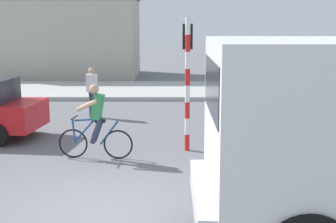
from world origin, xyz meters
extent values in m
plane|color=slate|center=(0.00, 0.00, 0.00)|extent=(120.00, 120.00, 0.00)
cube|color=#ADADA8|center=(0.00, 13.59, 0.08)|extent=(80.00, 5.00, 0.16)
cube|color=silver|center=(1.45, -1.63, 0.80)|extent=(0.25, 2.38, 0.36)
cube|color=black|center=(1.60, -1.63, 2.30)|extent=(0.13, 2.13, 0.70)
torus|color=black|center=(2.54, -0.35, 0.55)|extent=(1.10, 0.24, 1.10)
cylinder|color=red|center=(2.54, -0.35, 0.55)|extent=(0.50, 0.30, 0.50)
torus|color=black|center=(-1.23, 3.08, 0.34)|extent=(0.68, 0.09, 0.68)
torus|color=black|center=(-0.18, 2.99, 0.34)|extent=(0.68, 0.09, 0.68)
cylinder|color=#1E4C8C|center=(-0.88, 3.05, 0.91)|extent=(0.60, 0.09, 0.09)
cylinder|color=#1E4C8C|center=(-0.94, 3.06, 0.66)|extent=(0.51, 0.08, 0.57)
cylinder|color=#1E4C8C|center=(-0.38, 3.01, 0.61)|extent=(0.44, 0.08, 0.57)
cylinder|color=#1E4C8C|center=(-1.20, 3.08, 0.64)|extent=(0.10, 0.05, 0.59)
cylinder|color=black|center=(-1.18, 3.08, 0.95)|extent=(0.07, 0.50, 0.03)
cube|color=black|center=(-0.58, 3.03, 0.88)|extent=(0.25, 0.14, 0.06)
cube|color=#338C51|center=(-0.63, 3.03, 1.21)|extent=(0.32, 0.34, 0.59)
sphere|color=tan|center=(-0.70, 3.04, 1.61)|extent=(0.22, 0.22, 0.22)
cylinder|color=#2D334C|center=(-0.67, 2.93, 0.65)|extent=(0.31, 0.14, 0.57)
cylinder|color=tan|center=(-0.84, 2.89, 1.26)|extent=(0.50, 0.13, 0.29)
cylinder|color=#2D334C|center=(-0.65, 3.13, 0.65)|extent=(0.31, 0.14, 0.57)
cylinder|color=tan|center=(-0.82, 3.21, 1.26)|extent=(0.50, 0.13, 0.29)
cylinder|color=red|center=(1.42, 3.76, 0.20)|extent=(0.12, 0.12, 0.40)
cylinder|color=white|center=(1.42, 3.76, 0.60)|extent=(0.12, 0.12, 0.40)
cylinder|color=red|center=(1.42, 3.76, 1.00)|extent=(0.12, 0.12, 0.40)
cylinder|color=white|center=(1.42, 3.76, 1.40)|extent=(0.12, 0.12, 0.40)
cylinder|color=red|center=(1.42, 3.76, 1.80)|extent=(0.12, 0.12, 0.40)
cylinder|color=white|center=(1.42, 3.76, 2.20)|extent=(0.12, 0.12, 0.40)
cylinder|color=red|center=(1.42, 3.76, 2.60)|extent=(0.12, 0.12, 0.40)
cylinder|color=white|center=(1.42, 3.76, 3.00)|extent=(0.12, 0.12, 0.40)
cube|color=black|center=(1.42, 3.94, 2.75)|extent=(0.24, 0.20, 0.60)
sphere|color=red|center=(1.42, 4.06, 2.75)|extent=(0.14, 0.14, 0.14)
cylinder|color=black|center=(-3.14, 5.75, 0.30)|extent=(0.62, 0.25, 0.60)
cylinder|color=#2D334C|center=(-1.54, 7.91, 0.42)|extent=(0.22, 0.22, 0.85)
cube|color=white|center=(-1.54, 7.91, 1.13)|extent=(0.34, 0.22, 0.56)
sphere|color=tan|center=(-1.54, 7.91, 1.52)|extent=(0.20, 0.20, 0.20)
cube|color=#B2AD9E|center=(-4.78, 19.72, 2.11)|extent=(7.76, 5.62, 4.23)
camera|label=1|loc=(1.03, -7.88, 3.14)|focal=52.52mm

